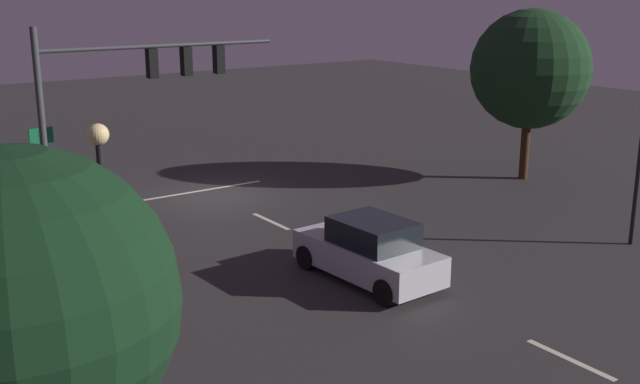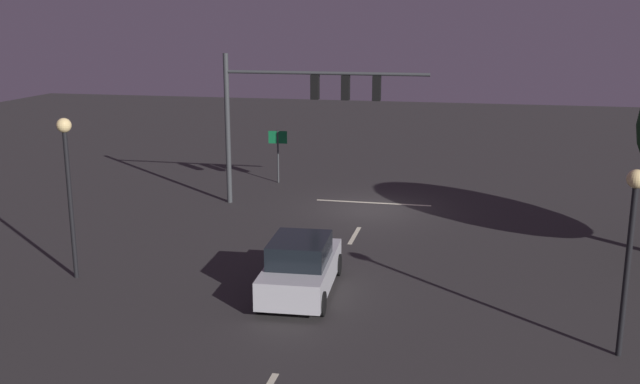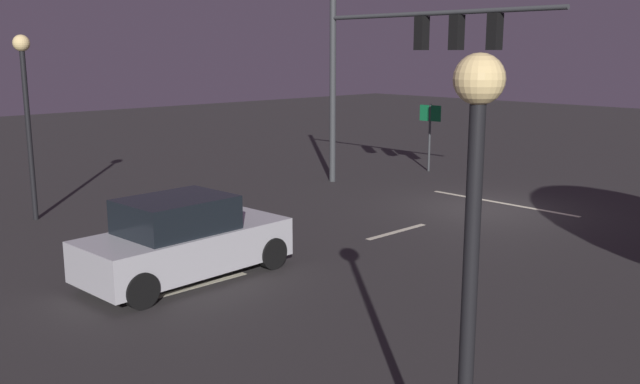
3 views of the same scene
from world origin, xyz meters
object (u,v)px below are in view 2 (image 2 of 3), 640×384
at_px(traffic_signal_assembly, 300,100).
at_px(street_lamp_left_kerb, 632,226).
at_px(car_approaching, 301,267).
at_px(street_lamp_right_kerb, 67,167).
at_px(route_sign, 278,145).

bearing_deg(traffic_signal_assembly, street_lamp_left_kerb, 131.64).
bearing_deg(street_lamp_left_kerb, car_approaching, -15.60).
xyz_separation_m(car_approaching, street_lamp_left_kerb, (-8.35, 2.33, 2.42)).
bearing_deg(car_approaching, street_lamp_right_kerb, 1.58).
xyz_separation_m(traffic_signal_assembly, route_sign, (2.11, -4.17, -2.66)).
relative_size(traffic_signal_assembly, car_approaching, 1.93).
bearing_deg(street_lamp_right_kerb, traffic_signal_assembly, -115.59).
bearing_deg(car_approaching, route_sign, -72.13).
bearing_deg(traffic_signal_assembly, car_approaching, 103.68).
height_order(car_approaching, street_lamp_right_kerb, street_lamp_right_kerb).
relative_size(traffic_signal_assembly, street_lamp_left_kerb, 1.89).
distance_m(traffic_signal_assembly, car_approaching, 10.68).
xyz_separation_m(street_lamp_left_kerb, route_sign, (12.84, -16.23, -1.36)).
xyz_separation_m(traffic_signal_assembly, street_lamp_left_kerb, (-10.72, 12.06, -1.31)).
height_order(traffic_signal_assembly, street_lamp_left_kerb, traffic_signal_assembly).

